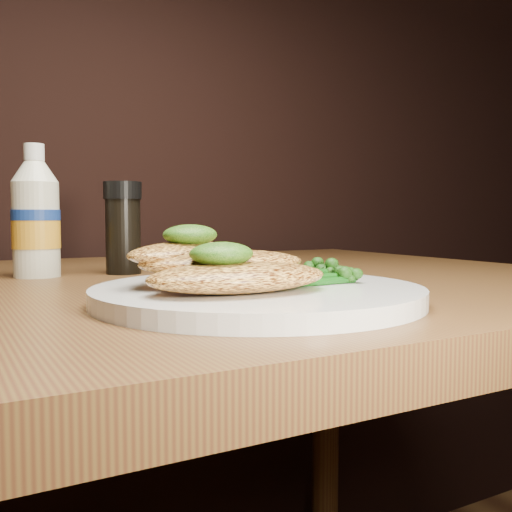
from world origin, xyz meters
TOP-DOWN VIEW (x-y plane):
  - plate at (0.06, 0.83)m, footprint 0.28×0.28m
  - chicken_front at (0.03, 0.80)m, footprint 0.15×0.09m
  - chicken_mid at (0.03, 0.85)m, footprint 0.15×0.09m
  - chicken_back at (0.01, 0.88)m, footprint 0.15×0.13m
  - pesto_front at (0.01, 0.81)m, footprint 0.06×0.05m
  - pesto_back at (0.01, 0.87)m, footprint 0.06×0.05m
  - broccolini_bundle at (0.10, 0.84)m, footprint 0.15×0.13m
  - mayo_bottle at (-0.07, 1.15)m, footprint 0.07×0.07m
  - pepper_grinder at (0.03, 1.14)m, footprint 0.06×0.06m

SIDE VIEW (x-z plane):
  - plate at x=0.06m, z-range 0.75..0.76m
  - broccolini_bundle at x=0.10m, z-range 0.76..0.79m
  - chicken_front at x=0.03m, z-range 0.76..0.79m
  - chicken_mid at x=0.03m, z-range 0.77..0.80m
  - chicken_back at x=0.01m, z-range 0.78..0.80m
  - pesto_front at x=0.01m, z-range 0.79..0.80m
  - pesto_back at x=0.01m, z-range 0.80..0.82m
  - pepper_grinder at x=0.03m, z-range 0.75..0.87m
  - mayo_bottle at x=-0.07m, z-range 0.75..0.91m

